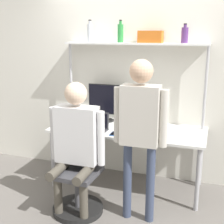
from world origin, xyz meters
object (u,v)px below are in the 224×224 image
at_px(monitor, 107,101).
at_px(bottle_clear, 90,33).
at_px(bottle_green, 120,33).
at_px(person_seated, 76,138).
at_px(laptop, 96,125).
at_px(bottle_purple, 185,35).
at_px(storage_box, 151,37).
at_px(office_chair, 79,185).
at_px(cell_phone, 114,134).
at_px(person_standing, 140,121).

bearing_deg(monitor, bottle_clear, 176.11).
bearing_deg(bottle_green, person_seated, -99.63).
bearing_deg(laptop, bottle_clear, 117.86).
height_order(bottle_purple, storage_box, bottle_purple).
height_order(office_chair, bottle_purple, bottle_purple).
distance_m(cell_phone, bottle_purple, 1.43).
distance_m(laptop, bottle_clear, 1.20).
relative_size(laptop, storage_box, 1.06).
height_order(cell_phone, storage_box, storage_box).
relative_size(cell_phone, person_seated, 0.10).
relative_size(monitor, laptop, 1.64).
height_order(person_seated, bottle_clear, bottle_clear).
bearing_deg(cell_phone, laptop, 160.56).
distance_m(laptop, storage_box, 1.27).
distance_m(laptop, office_chair, 0.77).
height_order(person_seated, bottle_purple, bottle_purple).
height_order(laptop, office_chair, laptop).
bearing_deg(office_chair, laptop, 91.11).
xyz_separation_m(laptop, office_chair, (0.01, -0.55, -0.54)).
bearing_deg(cell_phone, storage_box, 60.15).
relative_size(monitor, storage_box, 1.74).
height_order(bottle_green, bottle_purple, bottle_green).
bearing_deg(monitor, bottle_green, 4.83).
distance_m(person_standing, bottle_purple, 1.28).
xyz_separation_m(office_chair, bottle_purple, (0.96, 0.98, 1.62)).
relative_size(monitor, bottle_green, 1.85).
bearing_deg(monitor, person_standing, -53.74).
distance_m(cell_phone, office_chair, 0.71).
bearing_deg(person_seated, storage_box, 61.43).
bearing_deg(bottle_green, laptop, -112.94).
relative_size(office_chair, person_standing, 0.56).
distance_m(monitor, laptop, 0.46).
bearing_deg(office_chair, bottle_purple, 45.57).
relative_size(laptop, person_seated, 0.21).
bearing_deg(person_seated, office_chair, 87.00).
distance_m(bottle_clear, bottle_purple, 1.20).
relative_size(monitor, person_standing, 0.30).
bearing_deg(storage_box, person_seated, -118.57).
relative_size(monitor, bottle_clear, 1.82).
bearing_deg(cell_phone, monitor, 117.59).
height_order(bottle_green, storage_box, bottle_green).
bearing_deg(person_seated, bottle_clear, 102.98).
xyz_separation_m(laptop, bottle_green, (0.18, 0.43, 1.10)).
bearing_deg(storage_box, bottle_purple, 0.00).
relative_size(office_chair, bottle_clear, 3.40).
xyz_separation_m(monitor, office_chair, (0.01, -0.96, -0.75)).
bearing_deg(person_seated, monitor, 90.50).
xyz_separation_m(person_seated, storage_box, (0.56, 1.02, 1.02)).
xyz_separation_m(laptop, storage_box, (0.56, 0.43, 1.05)).
bearing_deg(laptop, monitor, 90.06).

